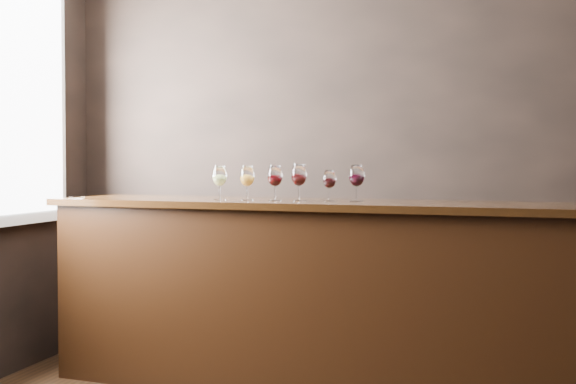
% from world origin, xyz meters
% --- Properties ---
extents(room_shell, '(5.02, 4.52, 2.81)m').
position_xyz_m(room_shell, '(-0.23, 0.11, 1.81)').
color(room_shell, black).
rests_on(room_shell, ground).
extents(bar_counter, '(3.15, 1.09, 1.08)m').
position_xyz_m(bar_counter, '(-0.59, 1.38, 0.54)').
color(bar_counter, black).
rests_on(bar_counter, ground).
extents(bar_top, '(3.26, 1.17, 0.04)m').
position_xyz_m(bar_top, '(-0.59, 1.38, 1.10)').
color(bar_top, black).
rests_on(bar_top, bar_counter).
extents(back_bar_shelf, '(2.45, 0.40, 0.88)m').
position_xyz_m(back_bar_shelf, '(0.50, 2.03, 0.44)').
color(back_bar_shelf, black).
rests_on(back_bar_shelf, ground).
extents(glass_white, '(0.09, 0.09, 0.21)m').
position_xyz_m(glass_white, '(-1.13, 1.37, 1.26)').
color(glass_white, white).
rests_on(glass_white, bar_top).
extents(glass_amber, '(0.09, 0.09, 0.21)m').
position_xyz_m(glass_amber, '(-0.95, 1.36, 1.26)').
color(glass_amber, white).
rests_on(glass_amber, bar_top).
extents(glass_red_a, '(0.09, 0.09, 0.21)m').
position_xyz_m(glass_red_a, '(-0.78, 1.35, 1.26)').
color(glass_red_a, white).
rests_on(glass_red_a, bar_top).
extents(glass_red_b, '(0.09, 0.09, 0.22)m').
position_xyz_m(glass_red_b, '(-0.64, 1.35, 1.27)').
color(glass_red_b, white).
rests_on(glass_red_b, bar_top).
extents(glass_red_c, '(0.08, 0.08, 0.18)m').
position_xyz_m(glass_red_c, '(-0.46, 1.40, 1.24)').
color(glass_red_c, white).
rests_on(glass_red_c, bar_top).
extents(glass_red_d, '(0.09, 0.09, 0.21)m').
position_xyz_m(glass_red_d, '(-0.30, 1.38, 1.26)').
color(glass_red_d, white).
rests_on(glass_red_d, bar_top).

